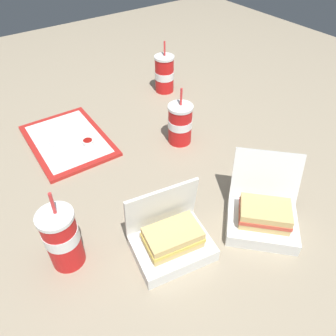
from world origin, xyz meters
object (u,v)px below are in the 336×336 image
Objects in this scene: soda_cup_left at (180,124)px; soda_cup_front at (62,238)px; plastic_fork at (55,146)px; soda_cup_corner at (164,74)px; food_tray at (68,140)px; clamshell_sandwich_front at (263,216)px; ketchup_cup at (88,143)px; clamshell_sandwich_center at (171,240)px.

soda_cup_left is 0.89× the size of soda_cup_front.
soda_cup_corner reaches higher than plastic_fork.
clamshell_sandwich_front is (-0.68, -0.29, 0.04)m from food_tray.
food_tray is 1.35× the size of clamshell_sandwich_front.
ketchup_cup is at bearing -140.23° from plastic_fork.
soda_cup_corner is (0.11, -0.51, 0.07)m from food_tray.
soda_cup_front is (-0.24, 0.54, 0.01)m from soda_cup_left.
soda_cup_left is at bearing 153.31° from soda_cup_corner.
food_tray is 0.74m from clamshell_sandwich_front.
soda_cup_left is (0.45, -0.05, 0.03)m from clamshell_sandwich_front.
plastic_fork is (-0.01, 0.05, 0.01)m from food_tray.
soda_cup_front reaches higher than clamshell_sandwich_front.
food_tray is 1.60× the size of soda_cup_front.
plastic_fork is at bearing 8.48° from clamshell_sandwich_center.
clamshell_sandwich_center is at bearing 72.45° from clamshell_sandwich_front.
soda_cup_corner is 0.39m from soda_cup_left.
ketchup_cup is 0.36× the size of plastic_fork.
clamshell_sandwich_center is 1.04× the size of soda_cup_left.
clamshell_sandwich_front is 1.25× the size of soda_cup_corner.
soda_cup_corner is (0.13, -0.57, 0.07)m from plastic_fork.
ketchup_cup is 0.51m from soda_cup_corner.
food_tray is 1.73× the size of clamshell_sandwich_center.
clamshell_sandwich_front reaches higher than ketchup_cup.
soda_cup_left is (-0.22, -0.39, 0.06)m from plastic_fork.
ketchup_cup is at bearing 112.45° from soda_cup_corner.
clamshell_sandwich_center reaches higher than food_tray.
clamshell_sandwich_center is 0.27m from soda_cup_front.
soda_cup_left reaches higher than clamshell_sandwich_front.
soda_cup_left reaches higher than ketchup_cup.
food_tray is 0.53m from soda_cup_corner.
soda_cup_front is at bearing 66.44° from clamshell_sandwich_front.
food_tray is 0.42m from soda_cup_left.
clamshell_sandwich_front is 1.18× the size of soda_cup_front.
ketchup_cup is 0.47m from soda_cup_front.
clamshell_sandwich_center is 0.98× the size of soda_cup_corner.
soda_cup_left reaches higher than plastic_fork.
clamshell_sandwich_front is at bearing -113.56° from soda_cup_front.
clamshell_sandwich_center is at bearing 140.43° from soda_cup_left.
ketchup_cup is 0.18× the size of clamshell_sandwich_center.
soda_cup_corner is at bearing -93.45° from plastic_fork.
soda_cup_left is at bearing -6.90° from clamshell_sandwich_front.
clamshell_sandwich_center is (-0.52, 0.01, 0.02)m from ketchup_cup.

